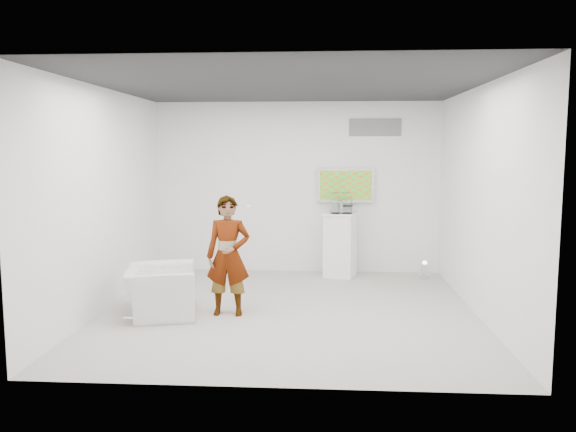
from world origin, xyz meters
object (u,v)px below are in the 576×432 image
Objects in this scene: person at (228,256)px; armchair at (161,291)px; pedestal at (340,245)px; floor_uplight at (424,270)px; tv at (346,185)px.

person reaches higher than armchair.
person is 2.82m from pedestal.
armchair is (-0.88, -0.09, -0.46)m from person.
floor_uplight is (1.42, -0.10, -0.41)m from pedestal.
tv is 1.06m from pedestal.
tv reaches higher than armchair.
person is at bearing -121.20° from tv.
tv reaches higher than pedestal.
armchair is at bearing -148.53° from floor_uplight.
pedestal is (-0.09, -0.33, -1.00)m from tv.
armchair reaches higher than floor_uplight.
floor_uplight is (3.83, 2.34, -0.18)m from armchair.
floor_uplight is at bearing 36.42° from person.
tv reaches higher than person.
pedestal is at bearing -105.42° from tv.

